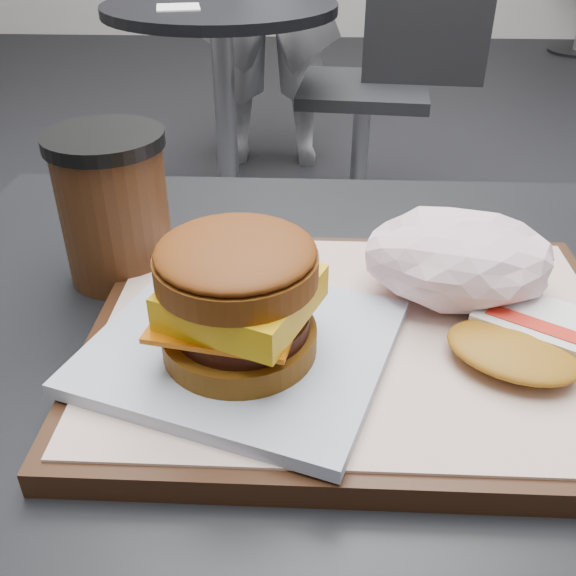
{
  "coord_description": "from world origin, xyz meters",
  "views": [
    {
      "loc": [
        -0.06,
        -0.38,
        1.06
      ],
      "look_at": [
        -0.07,
        -0.03,
        0.83
      ],
      "focal_mm": 40.0,
      "sensor_mm": 36.0,
      "label": 1
    }
  ],
  "objects_px": {
    "coffee_cup": "(113,202)",
    "breakfast_sandwich": "(240,310)",
    "neighbor_chair": "(385,74)",
    "serving_tray": "(356,340)",
    "hash_brown": "(531,339)",
    "customer_table": "(369,503)",
    "crumpled_wrapper": "(459,258)",
    "neighbor_table": "(223,72)"
  },
  "relations": [
    {
      "from": "coffee_cup",
      "to": "customer_table",
      "type": "bearing_deg",
      "value": -21.03
    },
    {
      "from": "breakfast_sandwich",
      "to": "crumpled_wrapper",
      "type": "height_order",
      "value": "breakfast_sandwich"
    },
    {
      "from": "customer_table",
      "to": "serving_tray",
      "type": "distance_m",
      "value": 0.2
    },
    {
      "from": "customer_table",
      "to": "neighbor_table",
      "type": "bearing_deg",
      "value": 101.98
    },
    {
      "from": "breakfast_sandwich",
      "to": "crumpled_wrapper",
      "type": "relative_size",
      "value": 1.67
    },
    {
      "from": "hash_brown",
      "to": "coffee_cup",
      "type": "height_order",
      "value": "coffee_cup"
    },
    {
      "from": "coffee_cup",
      "to": "breakfast_sandwich",
      "type": "bearing_deg",
      "value": -49.23
    },
    {
      "from": "crumpled_wrapper",
      "to": "neighbor_chair",
      "type": "relative_size",
      "value": 0.16
    },
    {
      "from": "crumpled_wrapper",
      "to": "neighbor_chair",
      "type": "height_order",
      "value": "neighbor_chair"
    },
    {
      "from": "breakfast_sandwich",
      "to": "crumpled_wrapper",
      "type": "xyz_separation_m",
      "value": [
        0.15,
        0.09,
        -0.01
      ]
    },
    {
      "from": "hash_brown",
      "to": "neighbor_chair",
      "type": "height_order",
      "value": "neighbor_chair"
    },
    {
      "from": "serving_tray",
      "to": "neighbor_table",
      "type": "bearing_deg",
      "value": 101.09
    },
    {
      "from": "neighbor_chair",
      "to": "customer_table",
      "type": "bearing_deg",
      "value": -95.33
    },
    {
      "from": "customer_table",
      "to": "neighbor_chair",
      "type": "bearing_deg",
      "value": 84.67
    },
    {
      "from": "serving_tray",
      "to": "neighbor_table",
      "type": "relative_size",
      "value": 0.51
    },
    {
      "from": "customer_table",
      "to": "crumpled_wrapper",
      "type": "distance_m",
      "value": 0.24
    },
    {
      "from": "customer_table",
      "to": "hash_brown",
      "type": "distance_m",
      "value": 0.24
    },
    {
      "from": "hash_brown",
      "to": "coffee_cup",
      "type": "xyz_separation_m",
      "value": [
        -0.31,
        0.12,
        0.04
      ]
    },
    {
      "from": "serving_tray",
      "to": "breakfast_sandwich",
      "type": "height_order",
      "value": "breakfast_sandwich"
    },
    {
      "from": "neighbor_chair",
      "to": "coffee_cup",
      "type": "bearing_deg",
      "value": -102.74
    },
    {
      "from": "breakfast_sandwich",
      "to": "serving_tray",
      "type": "bearing_deg",
      "value": 25.09
    },
    {
      "from": "serving_tray",
      "to": "customer_table",
      "type": "bearing_deg",
      "value": 32.87
    },
    {
      "from": "serving_tray",
      "to": "neighbor_chair",
      "type": "relative_size",
      "value": 0.43
    },
    {
      "from": "customer_table",
      "to": "coffee_cup",
      "type": "distance_m",
      "value": 0.35
    },
    {
      "from": "neighbor_chair",
      "to": "serving_tray",
      "type": "bearing_deg",
      "value": -96.03
    },
    {
      "from": "hash_brown",
      "to": "coffee_cup",
      "type": "relative_size",
      "value": 1.08
    },
    {
      "from": "crumpled_wrapper",
      "to": "coffee_cup",
      "type": "distance_m",
      "value": 0.28
    },
    {
      "from": "hash_brown",
      "to": "serving_tray",
      "type": "bearing_deg",
      "value": 170.11
    },
    {
      "from": "breakfast_sandwich",
      "to": "hash_brown",
      "type": "bearing_deg",
      "value": 4.97
    },
    {
      "from": "neighbor_table",
      "to": "breakfast_sandwich",
      "type": "bearing_deg",
      "value": -81.71
    },
    {
      "from": "neighbor_table",
      "to": "hash_brown",
      "type": "bearing_deg",
      "value": -75.34
    },
    {
      "from": "neighbor_table",
      "to": "neighbor_chair",
      "type": "relative_size",
      "value": 0.85
    },
    {
      "from": "breakfast_sandwich",
      "to": "neighbor_chair",
      "type": "relative_size",
      "value": 0.27
    },
    {
      "from": "breakfast_sandwich",
      "to": "coffee_cup",
      "type": "bearing_deg",
      "value": 130.77
    },
    {
      "from": "serving_tray",
      "to": "crumpled_wrapper",
      "type": "bearing_deg",
      "value": 33.31
    },
    {
      "from": "crumpled_wrapper",
      "to": "neighbor_chair",
      "type": "distance_m",
      "value": 1.8
    },
    {
      "from": "crumpled_wrapper",
      "to": "customer_table",
      "type": "bearing_deg",
      "value": -146.5
    },
    {
      "from": "hash_brown",
      "to": "neighbor_table",
      "type": "bearing_deg",
      "value": 104.66
    },
    {
      "from": "serving_tray",
      "to": "breakfast_sandwich",
      "type": "relative_size",
      "value": 1.62
    },
    {
      "from": "customer_table",
      "to": "breakfast_sandwich",
      "type": "xyz_separation_m",
      "value": [
        -0.1,
        -0.05,
        0.24
      ]
    },
    {
      "from": "hash_brown",
      "to": "crumpled_wrapper",
      "type": "distance_m",
      "value": 0.08
    },
    {
      "from": "neighbor_table",
      "to": "neighbor_chair",
      "type": "xyz_separation_m",
      "value": [
        0.52,
        0.15,
        -0.04
      ]
    }
  ]
}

